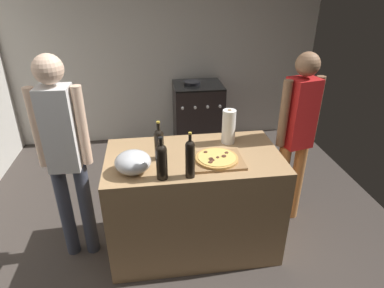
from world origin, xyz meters
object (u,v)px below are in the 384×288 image
(pizza, at_px, (217,158))
(person_in_red, at_px, (297,131))
(mixing_bowl, at_px, (133,162))
(stove, at_px, (198,116))
(paper_towel_roll, at_px, (229,127))
(person_in_stripes, at_px, (64,150))
(wine_bottle_green, at_px, (190,157))
(wine_bottle_clear, at_px, (162,160))
(wine_bottle_amber, at_px, (159,143))

(pizza, bearing_deg, person_in_red, 23.27)
(mixing_bowl, distance_m, stove, 2.31)
(paper_towel_roll, distance_m, person_in_stripes, 1.31)
(wine_bottle_green, height_order, stove, wine_bottle_green)
(mixing_bowl, xyz_separation_m, wine_bottle_clear, (0.20, -0.11, 0.06))
(wine_bottle_clear, bearing_deg, wine_bottle_amber, 90.91)
(paper_towel_roll, distance_m, wine_bottle_clear, 0.76)
(paper_towel_roll, relative_size, person_in_red, 0.18)
(wine_bottle_amber, height_order, wine_bottle_clear, wine_bottle_clear)
(mixing_bowl, bearing_deg, wine_bottle_amber, 40.73)
(wine_bottle_green, xyz_separation_m, person_in_red, (1.02, 0.52, -0.10))
(paper_towel_roll, bearing_deg, person_in_stripes, -172.89)
(person_in_stripes, bearing_deg, pizza, -7.55)
(paper_towel_roll, bearing_deg, wine_bottle_green, -128.42)
(wine_bottle_clear, xyz_separation_m, person_in_stripes, (-0.71, 0.32, -0.05))
(paper_towel_roll, height_order, person_in_stripes, person_in_stripes)
(paper_towel_roll, bearing_deg, pizza, -117.46)
(person_in_stripes, bearing_deg, wine_bottle_green, -19.99)
(stove, bearing_deg, paper_towel_roll, -90.20)
(paper_towel_roll, relative_size, wine_bottle_amber, 0.94)
(wine_bottle_green, distance_m, person_in_red, 1.15)
(pizza, bearing_deg, stove, 85.26)
(stove, bearing_deg, wine_bottle_amber, -107.23)
(mixing_bowl, xyz_separation_m, wine_bottle_amber, (0.20, 0.17, 0.06))
(wine_bottle_clear, distance_m, person_in_red, 1.32)
(pizza, relative_size, person_in_red, 0.20)
(pizza, height_order, wine_bottle_clear, wine_bottle_clear)
(paper_towel_roll, height_order, wine_bottle_amber, wine_bottle_amber)
(mixing_bowl, relative_size, wine_bottle_green, 0.76)
(wine_bottle_amber, distance_m, wine_bottle_clear, 0.28)
(wine_bottle_amber, xyz_separation_m, stove, (0.60, 1.93, -0.59))
(stove, bearing_deg, person_in_red, -69.84)
(stove, relative_size, person_in_stripes, 0.55)
(mixing_bowl, height_order, stove, mixing_bowl)
(person_in_red, bearing_deg, wine_bottle_clear, -157.11)
(wine_bottle_green, bearing_deg, mixing_bowl, 163.56)
(wine_bottle_green, distance_m, person_in_stripes, 0.97)
(person_in_stripes, bearing_deg, stove, 55.22)
(mixing_bowl, relative_size, person_in_stripes, 0.15)
(pizza, height_order, wine_bottle_green, wine_bottle_green)
(mixing_bowl, xyz_separation_m, person_in_stripes, (-0.51, 0.21, 0.02))
(paper_towel_roll, xyz_separation_m, wine_bottle_clear, (-0.59, -0.49, -0.00))
(wine_bottle_green, bearing_deg, pizza, 38.25)
(wine_bottle_amber, distance_m, person_in_stripes, 0.71)
(paper_towel_roll, height_order, wine_bottle_green, wine_bottle_green)
(paper_towel_roll, relative_size, wine_bottle_clear, 0.93)
(pizza, xyz_separation_m, stove, (0.17, 2.03, -0.48))
(pizza, distance_m, wine_bottle_green, 0.32)
(wine_bottle_clear, bearing_deg, person_in_stripes, 155.62)
(mixing_bowl, bearing_deg, wine_bottle_green, -16.44)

